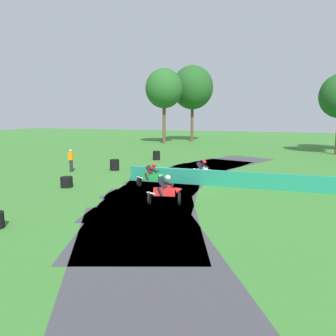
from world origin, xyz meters
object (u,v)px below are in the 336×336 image
object	(u,v)px
motorcycle_lead_white	(202,171)
motorcycle_trailing_red	(166,191)
tire_stack_near	(156,155)
track_marshal	(71,161)
tire_stack_mid_b	(67,182)
tire_stack_mid_a	(115,165)
traffic_cone	(263,184)
motorcycle_chase_green	(152,176)

from	to	relation	value
motorcycle_lead_white	motorcycle_trailing_red	bearing A→B (deg)	-95.28
motorcycle_trailing_red	tire_stack_near	size ratio (longest dim) A/B	2.09
track_marshal	tire_stack_near	bearing A→B (deg)	63.89
tire_stack_mid_b	track_marshal	world-z (taller)	track_marshal
tire_stack_mid_a	traffic_cone	distance (m)	10.99
motorcycle_lead_white	motorcycle_trailing_red	distance (m)	5.60
motorcycle_chase_green	tire_stack_mid_b	xyz separation A→B (m)	(-4.64, -1.53, -0.35)
tire_stack_near	track_marshal	xyz separation A→B (m)	(-3.76, -7.68, 0.42)
motorcycle_chase_green	traffic_cone	world-z (taller)	motorcycle_chase_green
motorcycle_trailing_red	tire_stack_mid_b	size ratio (longest dim) A/B	2.45
tire_stack_near	traffic_cone	bearing A→B (deg)	-42.48
tire_stack_mid_a	tire_stack_mid_b	bearing A→B (deg)	-89.93
tire_stack_near	tire_stack_mid_a	xyz separation A→B (m)	(-1.08, -6.14, 0.00)
motorcycle_trailing_red	tire_stack_near	xyz separation A→B (m)	(-5.44, 13.71, -0.25)
motorcycle_lead_white	motorcycle_chase_green	world-z (taller)	motorcycle_chase_green
motorcycle_trailing_red	traffic_cone	distance (m)	6.46
motorcycle_chase_green	motorcycle_trailing_red	bearing A→B (deg)	-59.22
tire_stack_near	tire_stack_mid_b	world-z (taller)	tire_stack_near
motorcycle_chase_green	tire_stack_mid_b	size ratio (longest dim) A/B	2.46
motorcycle_trailing_red	track_marshal	distance (m)	11.01
tire_stack_mid_a	traffic_cone	xyz separation A→B (m)	(10.66, -2.64, -0.18)
motorcycle_trailing_red	traffic_cone	xyz separation A→B (m)	(4.14, 4.94, -0.43)
tire_stack_mid_a	traffic_cone	bearing A→B (deg)	-13.88
motorcycle_trailing_red	tire_stack_mid_a	size ratio (longest dim) A/B	2.09
tire_stack_mid_b	track_marshal	xyz separation A→B (m)	(-2.69, 4.41, 0.52)
traffic_cone	motorcycle_lead_white	bearing A→B (deg)	169.97
tire_stack_near	tire_stack_mid_b	distance (m)	12.14
motorcycle_chase_green	tire_stack_mid_a	xyz separation A→B (m)	(-4.64, 4.42, -0.25)
motorcycle_lead_white	track_marshal	bearing A→B (deg)	177.31
motorcycle_chase_green	tire_stack_mid_a	distance (m)	6.42
motorcycle_lead_white	motorcycle_chase_green	xyz separation A→B (m)	(-2.39, -2.43, 0.02)
traffic_cone	motorcycle_trailing_red	bearing A→B (deg)	-129.98
motorcycle_lead_white	tire_stack_near	xyz separation A→B (m)	(-5.96, 8.13, -0.24)
motorcycle_lead_white	tire_stack_near	distance (m)	10.08
motorcycle_lead_white	track_marshal	xyz separation A→B (m)	(-9.72, 0.46, 0.18)
tire_stack_mid_b	motorcycle_chase_green	bearing A→B (deg)	18.24
tire_stack_near	tire_stack_mid_b	size ratio (longest dim) A/B	1.17
tire_stack_near	tire_stack_mid_a	distance (m)	6.23
motorcycle_chase_green	tire_stack_mid_b	world-z (taller)	motorcycle_chase_green
motorcycle_chase_green	traffic_cone	bearing A→B (deg)	16.52
motorcycle_trailing_red	tire_stack_mid_b	distance (m)	6.72
motorcycle_trailing_red	traffic_cone	world-z (taller)	motorcycle_trailing_red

